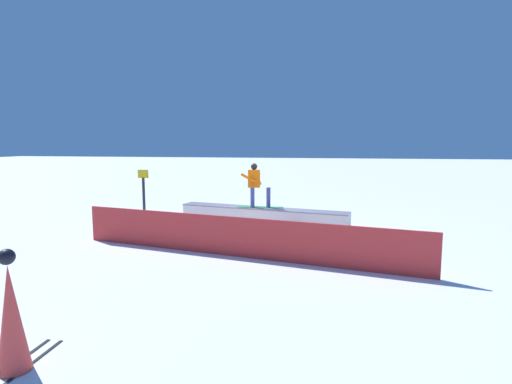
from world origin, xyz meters
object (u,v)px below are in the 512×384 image
object	(u,v)px
grind_box	(262,218)
snowboarder	(256,184)
trail_marker	(144,193)
background_skier_left	(11,316)

from	to	relation	value
grind_box	snowboarder	distance (m)	1.19
trail_marker	snowboarder	bearing A→B (deg)	175.67
snowboarder	trail_marker	distance (m)	4.27
grind_box	background_skier_left	bearing A→B (deg)	80.01
snowboarder	background_skier_left	world-z (taller)	snowboarder
snowboarder	background_skier_left	bearing A→B (deg)	81.27
grind_box	trail_marker	distance (m)	4.51
grind_box	snowboarder	xyz separation A→B (m)	(0.21, 0.01, 1.17)
grind_box	background_skier_left	xyz separation A→B (m)	(1.63, 9.25, 0.42)
snowboarder	grind_box	bearing A→B (deg)	-178.06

